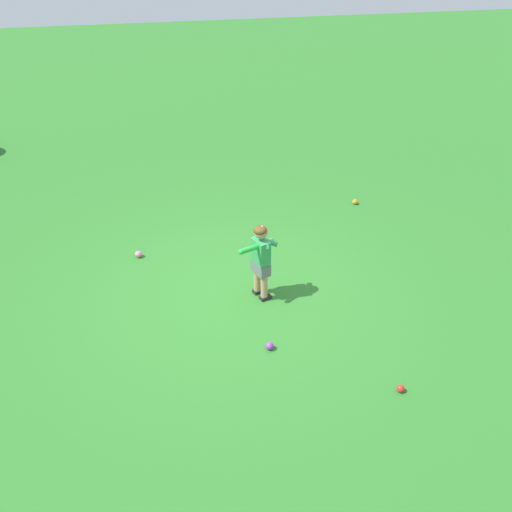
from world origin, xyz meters
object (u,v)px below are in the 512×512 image
at_px(child_batter, 261,256).
at_px(play_ball_midfield, 400,389).
at_px(play_ball_far_right, 138,254).
at_px(play_ball_by_bucket, 355,202).
at_px(play_ball_near_batter, 270,346).

distance_m(child_batter, play_ball_midfield, 2.35).
relative_size(child_batter, play_ball_far_right, 10.61).
bearing_deg(play_ball_midfield, play_ball_far_right, 129.37).
xyz_separation_m(play_ball_midfield, play_ball_by_bucket, (1.06, 4.24, 0.00)).
height_order(play_ball_midfield, play_ball_near_batter, play_ball_near_batter).
bearing_deg(play_ball_far_right, play_ball_by_bucket, 14.24).
distance_m(play_ball_midfield, play_ball_by_bucket, 4.37).
bearing_deg(play_ball_midfield, child_batter, 119.56).
height_order(play_ball_far_right, play_ball_by_bucket, play_ball_far_right).
bearing_deg(play_ball_far_right, play_ball_near_batter, -58.04).
distance_m(play_ball_midfield, play_ball_near_batter, 1.55).
bearing_deg(play_ball_near_batter, play_ball_midfield, -37.34).
distance_m(play_ball_midfield, play_ball_far_right, 4.25).
distance_m(play_ball_far_right, play_ball_by_bucket, 3.87).
relative_size(child_batter, play_ball_midfield, 12.59).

